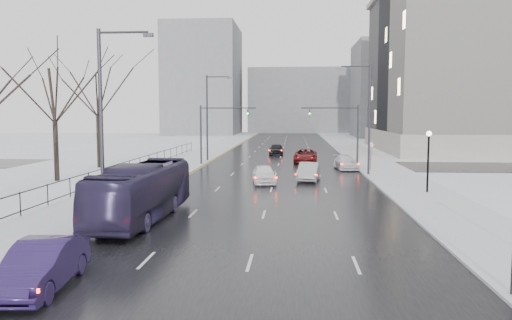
% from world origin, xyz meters
% --- Properties ---
extents(road, '(16.00, 150.00, 0.04)m').
position_xyz_m(road, '(0.00, 60.00, 0.02)').
color(road, black).
rests_on(road, ground).
extents(cross_road, '(130.00, 10.00, 0.04)m').
position_xyz_m(cross_road, '(0.00, 48.00, 0.02)').
color(cross_road, black).
rests_on(cross_road, ground).
extents(sidewalk_left, '(5.00, 150.00, 0.16)m').
position_xyz_m(sidewalk_left, '(-10.50, 60.00, 0.08)').
color(sidewalk_left, silver).
rests_on(sidewalk_left, ground).
extents(sidewalk_right, '(5.00, 150.00, 0.16)m').
position_xyz_m(sidewalk_right, '(10.50, 60.00, 0.08)').
color(sidewalk_right, silver).
rests_on(sidewalk_right, ground).
extents(park_strip, '(14.00, 150.00, 0.12)m').
position_xyz_m(park_strip, '(-20.00, 60.00, 0.06)').
color(park_strip, white).
rests_on(park_strip, ground).
extents(tree_park_d, '(8.75, 8.75, 12.50)m').
position_xyz_m(tree_park_d, '(-17.80, 34.00, 0.00)').
color(tree_park_d, black).
rests_on(tree_park_d, ground).
extents(tree_park_e, '(9.45, 9.45, 13.50)m').
position_xyz_m(tree_park_e, '(-18.20, 44.00, 0.00)').
color(tree_park_e, black).
rests_on(tree_park_e, ground).
extents(iron_fence, '(0.06, 70.00, 1.30)m').
position_xyz_m(iron_fence, '(-13.00, 30.00, 0.91)').
color(iron_fence, black).
rests_on(iron_fence, sidewalk_left).
extents(streetlight_r_mid, '(2.95, 0.25, 10.00)m').
position_xyz_m(streetlight_r_mid, '(8.17, 40.00, 5.62)').
color(streetlight_r_mid, '#2D2D33').
rests_on(streetlight_r_mid, ground).
extents(streetlight_l_near, '(2.95, 0.25, 10.00)m').
position_xyz_m(streetlight_l_near, '(-8.17, 20.00, 5.62)').
color(streetlight_l_near, '#2D2D33').
rests_on(streetlight_l_near, ground).
extents(streetlight_l_far, '(2.95, 0.25, 10.00)m').
position_xyz_m(streetlight_l_far, '(-8.17, 52.00, 5.62)').
color(streetlight_l_far, '#2D2D33').
rests_on(streetlight_l_far, ground).
extents(lamppost_r_mid, '(0.36, 0.36, 4.28)m').
position_xyz_m(lamppost_r_mid, '(11.00, 30.00, 2.94)').
color(lamppost_r_mid, black).
rests_on(lamppost_r_mid, sidewalk_right).
extents(mast_signal_right, '(6.10, 0.33, 6.50)m').
position_xyz_m(mast_signal_right, '(7.33, 48.00, 4.11)').
color(mast_signal_right, '#2D2D33').
rests_on(mast_signal_right, ground).
extents(mast_signal_left, '(6.10, 0.33, 6.50)m').
position_xyz_m(mast_signal_left, '(-7.33, 48.00, 4.11)').
color(mast_signal_left, '#2D2D33').
rests_on(mast_signal_left, ground).
extents(no_uturn_sign, '(0.60, 0.06, 2.70)m').
position_xyz_m(no_uturn_sign, '(9.20, 44.00, 2.30)').
color(no_uturn_sign, '#2D2D33').
rests_on(no_uturn_sign, sidewalk_right).
extents(bldg_far_right, '(24.00, 20.00, 22.00)m').
position_xyz_m(bldg_far_right, '(28.00, 115.00, 11.00)').
color(bldg_far_right, slate).
rests_on(bldg_far_right, ground).
extents(bldg_far_left, '(18.00, 22.00, 28.00)m').
position_xyz_m(bldg_far_left, '(-22.00, 125.00, 14.00)').
color(bldg_far_left, slate).
rests_on(bldg_far_left, ground).
extents(bldg_far_center, '(30.00, 18.00, 18.00)m').
position_xyz_m(bldg_far_center, '(4.00, 140.00, 9.00)').
color(bldg_far_center, slate).
rests_on(bldg_far_center, ground).
extents(sedan_left_near, '(2.03, 4.88, 1.57)m').
position_xyz_m(sedan_left_near, '(-6.42, 9.64, 0.82)').
color(sedan_left_near, '#27194B').
rests_on(sedan_left_near, road).
extents(bus, '(2.86, 10.77, 2.98)m').
position_xyz_m(bus, '(-6.38, 20.26, 1.53)').
color(bus, '#2B2345').
rests_on(bus, road).
extents(sedan_center_near, '(2.31, 4.61, 1.51)m').
position_xyz_m(sedan_center_near, '(-0.72, 34.18, 0.79)').
color(sedan_center_near, white).
rests_on(sedan_center_near, road).
extents(sedan_right_near, '(2.18, 4.74, 1.51)m').
position_xyz_m(sedan_right_near, '(2.91, 36.20, 0.79)').
color(sedan_right_near, '#9A9B9F').
rests_on(sedan_right_near, road).
extents(sedan_right_cross, '(2.85, 5.68, 1.54)m').
position_xyz_m(sedan_right_cross, '(2.99, 51.35, 0.81)').
color(sedan_right_cross, '#5F1012').
rests_on(sedan_right_cross, road).
extents(sedan_right_far, '(2.49, 4.90, 1.36)m').
position_xyz_m(sedan_right_far, '(6.84, 44.73, 0.72)').
color(sedan_right_far, silver).
rests_on(sedan_right_far, road).
extents(sedan_center_far, '(1.85, 4.49, 1.52)m').
position_xyz_m(sedan_center_far, '(-0.70, 61.47, 0.80)').
color(sedan_center_far, black).
rests_on(sedan_center_far, road).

